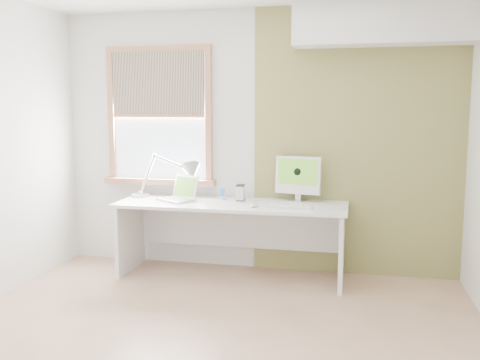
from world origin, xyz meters
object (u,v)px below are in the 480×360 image
(external_drive, at_px, (240,193))
(imac, at_px, (298,176))
(desk_lamp, at_px, (182,175))
(desk, at_px, (233,221))
(laptop, at_px, (180,194))

(external_drive, distance_m, imac, 0.59)
(desk_lamp, xyz_separation_m, external_drive, (0.61, -0.02, -0.16))
(imac, bearing_deg, desk_lamp, -177.19)
(external_drive, bearing_deg, desk, -122.48)
(desk_lamp, relative_size, external_drive, 5.12)
(desk, relative_size, desk_lamp, 2.75)
(imac, bearing_deg, laptop, -170.74)
(desk, bearing_deg, imac, 15.36)
(imac, bearing_deg, external_drive, -172.09)
(desk_lamp, distance_m, laptop, 0.22)
(desk_lamp, relative_size, imac, 1.77)
(desk, height_order, external_drive, external_drive)
(desk_lamp, distance_m, imac, 1.17)
(external_drive, bearing_deg, imac, 7.91)
(desk, distance_m, imac, 0.77)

